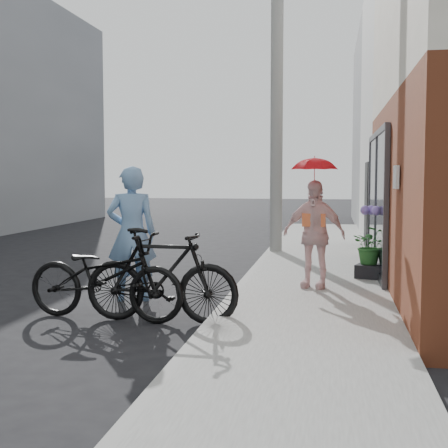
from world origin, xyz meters
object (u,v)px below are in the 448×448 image
(utility_pole, at_px, (277,101))
(officer, at_px, (132,234))
(bike_right, at_px, (161,276))
(kimono_woman, at_px, (314,234))
(planter, at_px, (370,271))
(bike_left, at_px, (105,276))

(utility_pole, distance_m, officer, 6.17)
(officer, bearing_deg, utility_pole, -122.97)
(officer, relative_size, bike_right, 1.00)
(officer, bearing_deg, kimono_woman, -177.71)
(utility_pole, height_order, planter, utility_pole)
(bike_left, relative_size, bike_right, 1.08)
(utility_pole, bearing_deg, bike_left, -103.47)
(kimono_woman, relative_size, planter, 3.84)
(utility_pole, xyz_separation_m, kimono_woman, (0.98, -4.52, -2.56))
(bike_left, distance_m, kimono_woman, 3.34)
(bike_right, xyz_separation_m, planter, (2.74, 3.21, -0.36))
(kimono_woman, bearing_deg, officer, -146.55)
(utility_pole, relative_size, planter, 16.30)
(officer, distance_m, bike_right, 1.55)
(utility_pole, relative_size, bike_left, 3.28)
(officer, xyz_separation_m, kimono_woman, (2.62, 0.87, -0.04))
(utility_pole, distance_m, bike_right, 7.32)
(bike_left, relative_size, planter, 4.98)
(kimono_woman, bearing_deg, planter, 64.50)
(officer, bearing_deg, bike_left, 76.20)
(kimono_woman, xyz_separation_m, planter, (0.92, 1.07, -0.71))
(kimono_woman, bearing_deg, utility_pole, 117.31)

